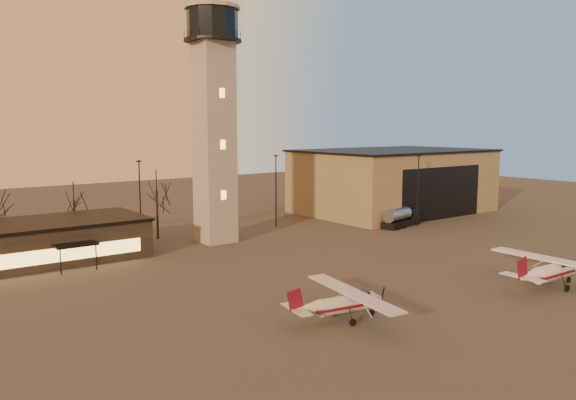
{
  "coord_description": "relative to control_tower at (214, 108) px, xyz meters",
  "views": [
    {
      "loc": [
        -33.72,
        -29.74,
        14.23
      ],
      "look_at": [
        -1.64,
        13.0,
        7.12
      ],
      "focal_mm": 35.0,
      "sensor_mm": 36.0,
      "label": 1
    }
  ],
  "objects": [
    {
      "name": "ground",
      "position": [
        0.0,
        -30.0,
        -16.33
      ],
      "size": [
        220.0,
        220.0,
        0.0
      ],
      "primitive_type": "plane",
      "color": "#3E3B39",
      "rests_on": "ground"
    },
    {
      "name": "control_tower",
      "position": [
        0.0,
        0.0,
        0.0
      ],
      "size": [
        6.8,
        6.8,
        32.6
      ],
      "color": "#989590",
      "rests_on": "ground"
    },
    {
      "name": "hangar",
      "position": [
        36.0,
        3.98,
        -11.17
      ],
      "size": [
        30.6,
        20.6,
        10.3
      ],
      "color": "#9A8965",
      "rests_on": "ground"
    },
    {
      "name": "terminal",
      "position": [
        -21.99,
        1.98,
        -14.17
      ],
      "size": [
        25.4,
        12.2,
        4.3
      ],
      "color": "black",
      "rests_on": "ground"
    },
    {
      "name": "light_poles",
      "position": [
        0.5,
        1.0,
        -10.92
      ],
      "size": [
        58.5,
        12.25,
        10.14
      ],
      "color": "black",
      "rests_on": "ground"
    },
    {
      "name": "tree_row",
      "position": [
        -13.7,
        9.16,
        -10.39
      ],
      "size": [
        37.2,
        9.2,
        8.8
      ],
      "color": "black",
      "rests_on": "ground"
    },
    {
      "name": "cessna_front",
      "position": [
        14.22,
        -35.26,
        -15.14
      ],
      "size": [
        9.91,
        12.53,
        3.46
      ],
      "rotation": [
        0.0,
        0.0,
        -0.02
      ],
      "color": "white",
      "rests_on": "ground"
    },
    {
      "name": "cessna_rear",
      "position": [
        -6.22,
        -30.5,
        -15.3
      ],
      "size": [
        8.64,
        10.87,
        2.99
      ],
      "rotation": [
        0.0,
        0.0,
        -0.17
      ],
      "color": "silver",
      "rests_on": "ground"
    },
    {
      "name": "fuel_truck",
      "position": [
        26.22,
        -6.61,
        -15.24
      ],
      "size": [
        7.69,
        3.64,
        2.75
      ],
      "rotation": [
        0.0,
        0.0,
        0.2
      ],
      "color": "black",
      "rests_on": "ground"
    }
  ]
}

